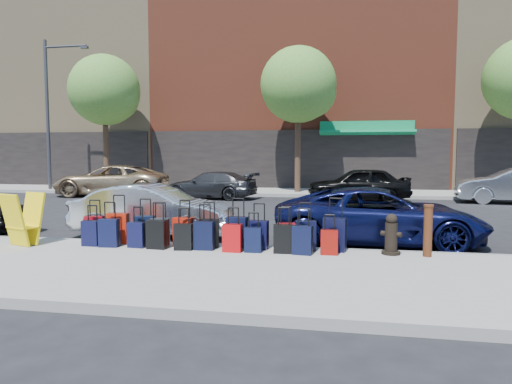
% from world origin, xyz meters
% --- Properties ---
extents(ground, '(120.00, 120.00, 0.00)m').
position_xyz_m(ground, '(0.00, 0.00, 0.00)').
color(ground, black).
rests_on(ground, ground).
extents(sidewalk_near, '(60.00, 4.00, 0.15)m').
position_xyz_m(sidewalk_near, '(0.00, -6.50, 0.07)').
color(sidewalk_near, gray).
rests_on(sidewalk_near, ground).
extents(sidewalk_far, '(60.00, 4.00, 0.15)m').
position_xyz_m(sidewalk_far, '(0.00, 10.00, 0.07)').
color(sidewalk_far, gray).
rests_on(sidewalk_far, ground).
extents(curb_near, '(60.00, 0.08, 0.15)m').
position_xyz_m(curb_near, '(0.00, -4.48, 0.07)').
color(curb_near, gray).
rests_on(curb_near, ground).
extents(curb_far, '(60.00, 0.08, 0.15)m').
position_xyz_m(curb_far, '(0.00, 7.98, 0.07)').
color(curb_far, gray).
rests_on(curb_far, ground).
extents(building_left, '(15.00, 12.12, 16.00)m').
position_xyz_m(building_left, '(-16.00, 17.98, 7.98)').
color(building_left, '#8E7957').
rests_on(building_left, ground).
extents(building_center, '(17.00, 12.85, 20.00)m').
position_xyz_m(building_center, '(0.00, 17.99, 9.98)').
color(building_center, maroon).
rests_on(building_center, ground).
extents(tree_left, '(3.80, 3.80, 7.27)m').
position_xyz_m(tree_left, '(-9.86, 9.50, 5.41)').
color(tree_left, black).
rests_on(tree_left, sidewalk_far).
extents(tree_center, '(3.80, 3.80, 7.27)m').
position_xyz_m(tree_center, '(0.64, 9.50, 5.41)').
color(tree_center, black).
rests_on(tree_center, sidewalk_far).
extents(streetlight, '(2.59, 0.18, 8.00)m').
position_xyz_m(streetlight, '(-12.80, 8.80, 4.66)').
color(streetlight, '#333338').
rests_on(streetlight, sidewalk_far).
extents(suitcase_front_0, '(0.42, 0.28, 0.93)m').
position_xyz_m(suitcase_front_0, '(-2.55, -4.80, 0.44)').
color(suitcase_front_0, maroon).
rests_on(suitcase_front_0, sidewalk_near).
extents(suitcase_front_1, '(0.45, 0.27, 1.04)m').
position_xyz_m(suitcase_front_1, '(-2.01, -4.77, 0.47)').
color(suitcase_front_1, '#B4200B').
rests_on(suitcase_front_1, sidewalk_near).
extents(suitcase_front_2, '(0.42, 0.25, 0.97)m').
position_xyz_m(suitcase_front_2, '(-1.42, -4.76, 0.45)').
color(suitcase_front_2, black).
rests_on(suitcase_front_2, sidewalk_near).
extents(suitcase_front_3, '(0.39, 0.24, 0.91)m').
position_xyz_m(suitcase_front_3, '(-1.06, -4.82, 0.43)').
color(suitcase_front_3, '#3D3D42').
rests_on(suitcase_front_3, sidewalk_near).
extents(suitcase_front_4, '(0.43, 0.28, 0.96)m').
position_xyz_m(suitcase_front_4, '(-0.54, -4.84, 0.45)').
color(suitcase_front_4, '#AF190B').
rests_on(suitcase_front_4, sidewalk_near).
extents(suitcase_front_5, '(0.42, 0.27, 0.93)m').
position_xyz_m(suitcase_front_5, '(0.00, -4.85, 0.44)').
color(suitcase_front_5, black).
rests_on(suitcase_front_5, sidewalk_near).
extents(suitcase_front_6, '(0.44, 0.27, 1.01)m').
position_xyz_m(suitcase_front_6, '(0.57, -4.76, 0.47)').
color(suitcase_front_6, black).
rests_on(suitcase_front_6, sidewalk_near).
extents(suitcase_front_7, '(0.40, 0.24, 0.92)m').
position_xyz_m(suitcase_front_7, '(1.02, -4.83, 0.44)').
color(suitcase_front_7, black).
rests_on(suitcase_front_7, sidewalk_near).
extents(suitcase_front_8, '(0.38, 0.25, 0.87)m').
position_xyz_m(suitcase_front_8, '(1.57, -4.83, 0.42)').
color(suitcase_front_8, '#A50A11').
rests_on(suitcase_front_8, sidewalk_near).
extents(suitcase_front_9, '(0.43, 0.29, 0.95)m').
position_xyz_m(suitcase_front_9, '(1.95, -4.79, 0.45)').
color(suitcase_front_9, black).
rests_on(suitcase_front_9, sidewalk_near).
extents(suitcase_front_10, '(0.47, 0.31, 1.04)m').
position_xyz_m(suitcase_front_10, '(2.51, -4.75, 0.48)').
color(suitcase_front_10, black).
rests_on(suitcase_front_10, sidewalk_near).
extents(suitcase_back_0, '(0.36, 0.21, 0.85)m').
position_xyz_m(suitcase_back_0, '(-2.44, -5.12, 0.41)').
color(suitcase_back_0, black).
rests_on(suitcase_back_0, sidewalk_near).
extents(suitcase_back_1, '(0.41, 0.26, 0.92)m').
position_xyz_m(suitcase_back_1, '(-2.03, -5.15, 0.44)').
color(suitcase_back_1, black).
rests_on(suitcase_back_1, sidewalk_near).
extents(suitcase_back_2, '(0.37, 0.23, 0.83)m').
position_xyz_m(suitcase_back_2, '(-1.44, -5.10, 0.41)').
color(suitcase_back_2, black).
rests_on(suitcase_back_2, sidewalk_near).
extents(suitcase_back_3, '(0.41, 0.25, 0.93)m').
position_xyz_m(suitcase_back_3, '(-0.99, -5.15, 0.44)').
color(suitcase_back_3, black).
rests_on(suitcase_back_3, sidewalk_near).
extents(suitcase_back_4, '(0.37, 0.25, 0.84)m').
position_xyz_m(suitcase_back_4, '(-0.43, -5.17, 0.41)').
color(suitcase_back_4, black).
rests_on(suitcase_back_4, sidewalk_near).
extents(suitcase_back_5, '(0.39, 0.23, 0.91)m').
position_xyz_m(suitcase_back_5, '(-0.03, -5.08, 0.43)').
color(suitcase_back_5, black).
rests_on(suitcase_back_5, sidewalk_near).
extents(suitcase_back_6, '(0.37, 0.22, 0.87)m').
position_xyz_m(suitcase_back_6, '(0.57, -5.17, 0.42)').
color(suitcase_back_6, '#B40B0D').
rests_on(suitcase_back_6, sidewalk_near).
extents(suitcase_back_7, '(0.33, 0.20, 0.78)m').
position_xyz_m(suitcase_back_7, '(0.97, -5.13, 0.39)').
color(suitcase_back_7, black).
rests_on(suitcase_back_7, sidewalk_near).
extents(suitcase_back_8, '(0.38, 0.23, 0.88)m').
position_xyz_m(suitcase_back_8, '(1.55, -5.10, 0.42)').
color(suitcase_back_8, black).
rests_on(suitcase_back_8, sidewalk_near).
extents(suitcase_back_9, '(0.39, 0.26, 0.88)m').
position_xyz_m(suitcase_back_9, '(1.92, -5.16, 0.42)').
color(suitcase_back_9, black).
rests_on(suitcase_back_9, sidewalk_near).
extents(suitcase_back_10, '(0.32, 0.19, 0.76)m').
position_xyz_m(suitcase_back_10, '(2.42, -5.08, 0.39)').
color(suitcase_back_10, maroon).
rests_on(suitcase_back_10, sidewalk_near).
extents(fire_hydrant, '(0.39, 0.35, 0.77)m').
position_xyz_m(fire_hydrant, '(3.57, -4.84, 0.51)').
color(fire_hydrant, black).
rests_on(fire_hydrant, sidewalk_near).
extents(bollard, '(0.18, 0.18, 0.97)m').
position_xyz_m(bollard, '(4.21, -4.92, 0.65)').
color(bollard, '#38190C').
rests_on(bollard, sidewalk_near).
extents(display_rack, '(0.79, 0.83, 1.08)m').
position_xyz_m(display_rack, '(-3.85, -5.33, 0.69)').
color(display_rack, yellow).
rests_on(display_rack, sidewalk_near).
extents(car_near_1, '(3.95, 1.44, 1.30)m').
position_xyz_m(car_near_1, '(-1.93, -3.10, 0.65)').
color(car_near_1, silver).
rests_on(car_near_1, ground).
extents(car_near_2, '(4.71, 2.25, 1.30)m').
position_xyz_m(car_near_2, '(3.48, -3.12, 0.65)').
color(car_near_2, '#0D113C').
rests_on(car_near_2, ground).
extents(car_far_0, '(5.75, 3.19, 1.52)m').
position_xyz_m(car_far_0, '(-8.45, 7.00, 0.76)').
color(car_far_0, tan).
rests_on(car_far_0, ground).
extents(car_far_1, '(4.50, 2.30, 1.25)m').
position_xyz_m(car_far_1, '(-3.25, 6.60, 0.63)').
color(car_far_1, '#2F2F31').
rests_on(car_far_1, ground).
extents(car_far_2, '(4.46, 1.99, 1.49)m').
position_xyz_m(car_far_2, '(3.42, 6.65, 0.74)').
color(car_far_2, black).
rests_on(car_far_2, ground).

